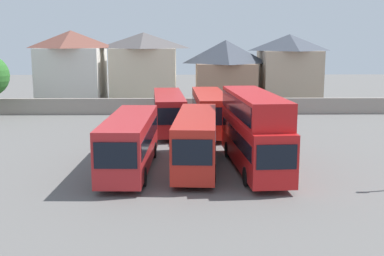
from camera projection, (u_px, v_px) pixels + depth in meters
name	position (u px, v px, depth m)	size (l,w,h in m)	color
ground	(189.00, 122.00, 48.63)	(140.00, 140.00, 0.00)	#605E5B
depot_boundary_wall	(189.00, 106.00, 53.91)	(56.00, 0.50, 1.80)	gray
bus_1	(130.00, 140.00, 30.26)	(2.87, 11.01, 3.46)	#B02125
bus_2	(196.00, 138.00, 30.91)	(3.14, 11.07, 3.47)	#B42119
bus_3	(254.00, 127.00, 30.43)	(3.16, 11.33, 4.85)	red
bus_4	(169.00, 110.00, 43.99)	(3.32, 12.05, 3.36)	#AD1E1F
bus_5	(210.00, 110.00, 43.52)	(2.97, 12.04, 3.49)	red
house_terrace_left	(72.00, 68.00, 60.21)	(7.93, 8.22, 9.36)	silver
house_terrace_centre	(144.00, 69.00, 60.77)	(8.34, 7.27, 9.12)	beige
house_terrace_right	(225.00, 72.00, 61.09)	(7.72, 7.03, 8.20)	#9E7A60
house_terrace_far_right	(289.00, 69.00, 61.75)	(7.47, 7.96, 8.92)	tan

